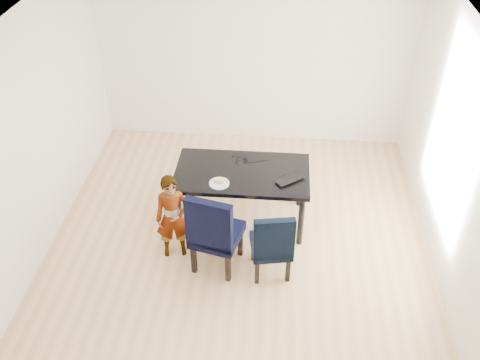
# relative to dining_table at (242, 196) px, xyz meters

# --- Properties ---
(floor) EXTENTS (4.50, 5.00, 0.01)m
(floor) POSITION_rel_dining_table_xyz_m (0.00, -0.50, -0.38)
(floor) COLOR tan
(floor) RESTS_ON ground
(ceiling) EXTENTS (4.50, 5.00, 0.01)m
(ceiling) POSITION_rel_dining_table_xyz_m (0.00, -0.50, 2.33)
(ceiling) COLOR white
(ceiling) RESTS_ON wall_back
(wall_back) EXTENTS (4.50, 0.01, 2.70)m
(wall_back) POSITION_rel_dining_table_xyz_m (0.00, 2.00, 0.98)
(wall_back) COLOR white
(wall_back) RESTS_ON ground
(wall_front) EXTENTS (4.50, 0.01, 2.70)m
(wall_front) POSITION_rel_dining_table_xyz_m (0.00, -3.00, 0.98)
(wall_front) COLOR silver
(wall_front) RESTS_ON ground
(wall_left) EXTENTS (0.01, 5.00, 2.70)m
(wall_left) POSITION_rel_dining_table_xyz_m (-2.25, -0.50, 0.98)
(wall_left) COLOR white
(wall_left) RESTS_ON ground
(wall_right) EXTENTS (0.01, 5.00, 2.70)m
(wall_right) POSITION_rel_dining_table_xyz_m (2.25, -0.50, 0.98)
(wall_right) COLOR silver
(wall_right) RESTS_ON ground
(dining_table) EXTENTS (1.60, 0.90, 0.75)m
(dining_table) POSITION_rel_dining_table_xyz_m (0.00, 0.00, 0.00)
(dining_table) COLOR black
(dining_table) RESTS_ON floor
(chair_left) EXTENTS (0.62, 0.64, 1.07)m
(chair_left) POSITION_rel_dining_table_xyz_m (-0.22, -0.78, 0.16)
(chair_left) COLOR black
(chair_left) RESTS_ON floor
(chair_right) EXTENTS (0.50, 0.52, 0.90)m
(chair_right) POSITION_rel_dining_table_xyz_m (0.39, -0.84, 0.08)
(chair_right) COLOR black
(chair_right) RESTS_ON floor
(child) EXTENTS (0.45, 0.35, 1.08)m
(child) POSITION_rel_dining_table_xyz_m (-0.73, -0.65, 0.17)
(child) COLOR #FF5115
(child) RESTS_ON floor
(plate) EXTENTS (0.31, 0.31, 0.01)m
(plate) POSITION_rel_dining_table_xyz_m (-0.24, -0.26, 0.38)
(plate) COLOR silver
(plate) RESTS_ON dining_table
(sandwich) EXTENTS (0.17, 0.11, 0.06)m
(sandwich) POSITION_rel_dining_table_xyz_m (-0.24, -0.25, 0.42)
(sandwich) COLOR gold
(sandwich) RESTS_ON plate
(laptop) EXTENTS (0.42, 0.40, 0.03)m
(laptop) POSITION_rel_dining_table_xyz_m (0.54, -0.09, 0.39)
(laptop) COLOR black
(laptop) RESTS_ON dining_table
(cable_tangle) EXTENTS (0.16, 0.16, 0.01)m
(cable_tangle) POSITION_rel_dining_table_xyz_m (-0.02, 0.20, 0.38)
(cable_tangle) COLOR black
(cable_tangle) RESTS_ON dining_table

